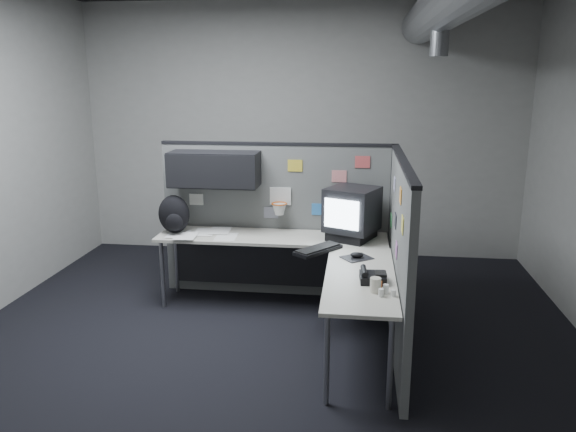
# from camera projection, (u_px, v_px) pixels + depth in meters

# --- Properties ---
(room) EXTENTS (5.62, 5.62, 3.22)m
(room) POSITION_uv_depth(u_px,v_px,m) (336.00, 102.00, 4.27)
(room) COLOR black
(room) RESTS_ON ground
(partition_back) EXTENTS (2.44, 0.42, 1.63)m
(partition_back) POSITION_uv_depth(u_px,v_px,m) (261.00, 204.00, 5.82)
(partition_back) COLOR #5C5E5C
(partition_back) RESTS_ON ground
(partition_right) EXTENTS (0.07, 2.23, 1.63)m
(partition_right) POSITION_uv_depth(u_px,v_px,m) (399.00, 256.00, 4.72)
(partition_right) COLOR #5C5E5C
(partition_right) RESTS_ON ground
(desk) EXTENTS (2.31, 2.11, 0.73)m
(desk) POSITION_uv_depth(u_px,v_px,m) (293.00, 257.00, 5.35)
(desk) COLOR beige
(desk) RESTS_ON ground
(monitor) EXTENTS (0.59, 0.59, 0.51)m
(monitor) POSITION_uv_depth(u_px,v_px,m) (352.00, 213.00, 5.46)
(monitor) COLOR black
(monitor) RESTS_ON desk
(keyboard) EXTENTS (0.44, 0.49, 0.04)m
(keyboard) POSITION_uv_depth(u_px,v_px,m) (318.00, 249.00, 5.11)
(keyboard) COLOR black
(keyboard) RESTS_ON desk
(mouse) EXTENTS (0.31, 0.30, 0.05)m
(mouse) POSITION_uv_depth(u_px,v_px,m) (357.00, 256.00, 4.93)
(mouse) COLOR black
(mouse) RESTS_ON desk
(phone) EXTENTS (0.21, 0.23, 0.10)m
(phone) POSITION_uv_depth(u_px,v_px,m) (372.00, 277.00, 4.37)
(phone) COLOR black
(phone) RESTS_ON desk
(bottles) EXTENTS (0.15, 0.15, 0.08)m
(bottles) POSITION_uv_depth(u_px,v_px,m) (384.00, 290.00, 4.12)
(bottles) COLOR silver
(bottles) RESTS_ON desk
(cup) EXTENTS (0.09, 0.09, 0.11)m
(cup) POSITION_uv_depth(u_px,v_px,m) (375.00, 285.00, 4.14)
(cup) COLOR beige
(cup) RESTS_ON desk
(papers) EXTENTS (0.72, 0.55, 0.01)m
(papers) POSITION_uv_depth(u_px,v_px,m) (203.00, 234.00, 5.66)
(papers) COLOR white
(papers) RESTS_ON desk
(backpack) EXTENTS (0.33, 0.30, 0.39)m
(backpack) POSITION_uv_depth(u_px,v_px,m) (174.00, 215.00, 5.68)
(backpack) COLOR black
(backpack) RESTS_ON desk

